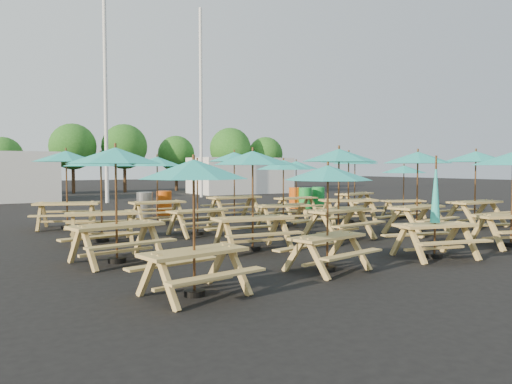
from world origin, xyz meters
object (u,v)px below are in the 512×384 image
picnic_unit_7 (157,166)px  picnic_unit_8 (435,216)px  picnic_unit_13 (418,163)px  picnic_unit_18 (404,173)px  picnic_unit_10 (283,169)px  waste_bin_0 (145,205)px  picnic_unit_11 (234,161)px  picnic_unit_4 (328,180)px  picnic_unit_5 (253,165)px  picnic_unit_0 (194,178)px  picnic_unit_1 (116,163)px  picnic_unit_9 (339,161)px  picnic_unit_6 (197,171)px  picnic_unit_17 (476,162)px  picnic_unit_14 (349,162)px  picnic_unit_19 (355,164)px  picnic_unit_2 (101,166)px  picnic_unit_3 (66,162)px  waste_bin_2 (305,198)px  picnic_unit_15 (296,169)px  waste_bin_1 (164,203)px  waste_bin_4 (318,197)px  waste_bin_3 (296,198)px

picnic_unit_7 → picnic_unit_8: picnic_unit_7 is taller
picnic_unit_13 → picnic_unit_18: (3.05, 3.35, -0.35)m
picnic_unit_10 → waste_bin_0: picnic_unit_10 is taller
picnic_unit_11 → picnic_unit_18: (5.78, -3.01, -0.43)m
picnic_unit_4 → waste_bin_0: size_ratio=2.06×
picnic_unit_5 → picnic_unit_13: (5.69, 0.08, 0.05)m
picnic_unit_0 → waste_bin_0: bearing=65.6°
waste_bin_0 → picnic_unit_13: bearing=-57.5°
picnic_unit_11 → waste_bin_0: bearing=138.7°
picnic_unit_1 → picnic_unit_9: 6.06m
picnic_unit_6 → picnic_unit_9: (2.92, -2.79, 0.26)m
picnic_unit_7 → picnic_unit_17: picnic_unit_17 is taller
picnic_unit_14 → picnic_unit_17: picnic_unit_17 is taller
picnic_unit_4 → picnic_unit_0: bearing=176.0°
picnic_unit_5 → picnic_unit_8: size_ratio=1.07×
picnic_unit_4 → picnic_unit_6: size_ratio=0.93×
picnic_unit_6 → picnic_unit_19: picnic_unit_19 is taller
picnic_unit_2 → picnic_unit_7: bearing=61.3°
picnic_unit_0 → picnic_unit_3: picnic_unit_3 is taller
picnic_unit_4 → picnic_unit_5: 2.74m
picnic_unit_3 → picnic_unit_14: bearing=-1.1°
picnic_unit_9 → picnic_unit_19: (5.98, 6.03, -0.03)m
picnic_unit_9 → waste_bin_2: (5.08, 8.44, -1.63)m
picnic_unit_8 → picnic_unit_11: size_ratio=0.88×
picnic_unit_1 → picnic_unit_8: size_ratio=1.08×
picnic_unit_3 → picnic_unit_4: size_ratio=1.28×
picnic_unit_2 → waste_bin_0: 6.42m
picnic_unit_19 → waste_bin_2: (-0.90, 2.41, -1.60)m
picnic_unit_2 → picnic_unit_11: bearing=41.2°
picnic_unit_19 → picnic_unit_2: bearing=-179.2°
picnic_unit_7 → picnic_unit_15: (5.75, -0.11, -0.11)m
waste_bin_1 → picnic_unit_13: bearing=-63.7°
picnic_unit_18 → waste_bin_2: picnic_unit_18 is taller
picnic_unit_0 → waste_bin_1: size_ratio=2.15×
picnic_unit_9 → picnic_unit_15: 6.50m
picnic_unit_4 → picnic_unit_9: picnic_unit_9 is taller
picnic_unit_5 → picnic_unit_7: size_ratio=1.02×
picnic_unit_10 → picnic_unit_3: bearing=161.9°
picnic_unit_0 → picnic_unit_9: bearing=21.0°
picnic_unit_17 → picnic_unit_19: 6.04m
picnic_unit_0 → picnic_unit_7: bearing=63.9°
picnic_unit_15 → picnic_unit_2: bearing=-163.8°
picnic_unit_6 → picnic_unit_13: size_ratio=0.89×
picnic_unit_10 → waste_bin_4: 8.23m
picnic_unit_19 → waste_bin_3: 3.45m
picnic_unit_0 → waste_bin_2: 16.12m
picnic_unit_5 → waste_bin_2: bearing=53.0°
picnic_unit_17 → picnic_unit_10: bearing=151.0°
picnic_unit_9 → picnic_unit_6: bearing=125.7°
picnic_unit_8 → waste_bin_2: size_ratio=2.26×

